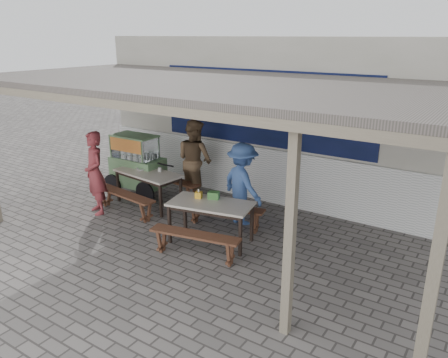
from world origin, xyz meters
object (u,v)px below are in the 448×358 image
bench_left_wall (171,183)px  condiment_bowl (141,169)px  tissue_box (199,195)px  table_left (148,176)px  table_right (211,207)px  patron_right_table (242,184)px  vendor_cart (137,163)px  patron_wall_side (195,160)px  donation_box (214,195)px  patron_street_side (95,173)px  bench_right_street (195,240)px  bench_right_wall (225,211)px  condiment_jar (160,170)px  bench_left_street (125,198)px

bench_left_wall → condiment_bowl: condiment_bowl is taller
condiment_bowl → bench_left_wall: bearing=65.3°
tissue_box → table_left: bearing=160.9°
table_right → patron_right_table: (0.03, 1.01, 0.14)m
vendor_cart → patron_wall_side: bearing=23.9°
vendor_cart → patron_right_table: bearing=-1.7°
bench_left_wall → condiment_bowl: bearing=-108.1°
bench_left_wall → table_right: table_right is taller
patron_wall_side → donation_box: bearing=149.1°
patron_street_side → table_right: bearing=27.7°
bench_right_street → bench_right_wall: same height
patron_wall_side → bench_left_wall: bearing=39.5°
bench_left_wall → patron_street_side: bearing=-107.3°
bench_right_street → vendor_cart: vendor_cart is taller
bench_right_street → table_right: bearing=90.0°
bench_left_wall → condiment_jar: condiment_jar is taller
bench_left_street → condiment_jar: condiment_jar is taller
table_left → patron_wall_side: patron_wall_side is taller
bench_left_street → bench_right_street: 2.46m
tissue_box → condiment_bowl: size_ratio=0.60×
bench_left_street → vendor_cart: size_ratio=0.93×
vendor_cart → condiment_bowl: 0.52m
patron_wall_side → bench_right_street: bearing=139.5°
tissue_box → vendor_cart: bearing=158.9°
bench_left_street → donation_box: 2.21m
bench_left_wall → bench_right_wall: 2.06m
table_left → condiment_jar: bearing=49.8°
bench_right_wall → vendor_cart: 2.71m
vendor_cart → patron_right_table: 2.81m
bench_left_street → donation_box: bearing=9.7°
donation_box → bench_left_wall: bearing=150.1°
patron_street_side → donation_box: 2.71m
table_right → vendor_cart: size_ratio=0.88×
table_left → vendor_cart: (-0.64, 0.32, 0.09)m
bench_right_wall → patron_wall_side: bearing=134.4°
bench_right_street → patron_right_table: 1.72m
vendor_cart → table_left: bearing=-27.9°
patron_wall_side → condiment_jar: (-0.40, -0.72, -0.11)m
bench_left_street → patron_right_table: (2.25, 0.94, 0.47)m
patron_wall_side → patron_right_table: bearing=172.2°
condiment_jar → condiment_bowl: 0.43m
bench_left_wall → tissue_box: 2.22m
bench_left_wall → condiment_jar: 0.65m
bench_left_wall → patron_wall_side: bearing=33.7°
bench_right_wall → donation_box: (0.07, -0.45, 0.47)m
patron_wall_side → condiment_jar: 0.83m
bench_right_wall → tissue_box: tissue_box is taller
donation_box → vendor_cart: bearing=162.9°
table_left → patron_right_table: 2.20m
bench_left_street → table_right: size_ratio=1.05×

